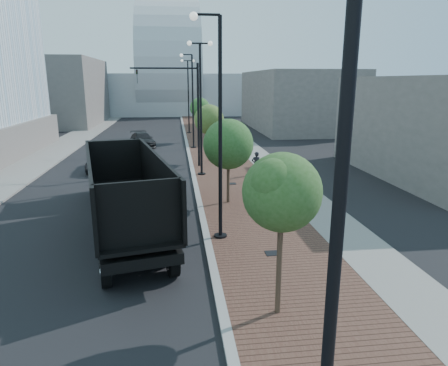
{
  "coord_description": "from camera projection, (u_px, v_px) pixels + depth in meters",
  "views": [
    {
      "loc": [
        -1.23,
        -6.13,
        6.69
      ],
      "look_at": [
        1.0,
        12.0,
        2.0
      ],
      "focal_mm": 31.99,
      "sensor_mm": 36.0,
      "label": 1
    }
  ],
  "objects": [
    {
      "name": "dump_truck",
      "position": [
        119.0,
        185.0,
        20.21
      ],
      "size": [
        5.57,
        14.0,
        3.73
      ],
      "rotation": [
        0.0,
        0.0,
        0.21
      ],
      "color": "black",
      "rests_on": "ground"
    },
    {
      "name": "concrete_strip",
      "position": [
        239.0,
        139.0,
        46.87
      ],
      "size": [
        2.4,
        140.0,
        0.13
      ],
      "primitive_type": "cube",
      "color": "slate",
      "rests_on": "ground"
    },
    {
      "name": "tree_0",
      "position": [
        283.0,
        193.0,
        10.84
      ],
      "size": [
        2.26,
        2.18,
        4.86
      ],
      "color": "#382619",
      "rests_on": "ground"
    },
    {
      "name": "curb",
      "position": [
        186.0,
        140.0,
        46.14
      ],
      "size": [
        0.3,
        140.0,
        0.14
      ],
      "primitive_type": "cube",
      "color": "gray",
      "rests_on": "ground"
    },
    {
      "name": "commercial_block_ne",
      "position": [
        296.0,
        100.0,
        56.66
      ],
      "size": [
        12.0,
        22.0,
        8.0
      ],
      "primitive_type": "cube",
      "color": "#5D5854",
      "rests_on": "ground"
    },
    {
      "name": "dark_car_far",
      "position": [
        142.0,
        140.0,
        41.74
      ],
      "size": [
        3.22,
        5.29,
        1.43
      ],
      "primitive_type": "imported",
      "rotation": [
        0.0,
        0.0,
        0.26
      ],
      "color": "black",
      "rests_on": "ground"
    },
    {
      "name": "tree_1",
      "position": [
        229.0,
        144.0,
        21.5
      ],
      "size": [
        2.73,
        2.73,
        4.74
      ],
      "color": "#382619",
      "rests_on": "ground"
    },
    {
      "name": "tree_2",
      "position": [
        210.0,
        120.0,
        32.99
      ],
      "size": [
        2.5,
        2.47,
        4.82
      ],
      "color": "#382619",
      "rests_on": "ground"
    },
    {
      "name": "dark_car_mid",
      "position": [
        105.0,
        161.0,
        30.7
      ],
      "size": [
        2.5,
        5.17,
        1.42
      ],
      "primitive_type": "imported",
      "rotation": [
        0.0,
        0.0,
        0.03
      ],
      "color": "black",
      "rests_on": "ground"
    },
    {
      "name": "utility_cover_2",
      "position": [
        232.0,
        184.0,
        26.22
      ],
      "size": [
        0.5,
        0.5,
        0.02
      ],
      "primitive_type": "cube",
      "color": "black",
      "rests_on": "sidewalk"
    },
    {
      "name": "streetlight_4",
      "position": [
        188.0,
        96.0,
        50.8
      ],
      "size": [
        1.72,
        0.56,
        9.28
      ],
      "color": "black",
      "rests_on": "ground"
    },
    {
      "name": "tree_3",
      "position": [
        200.0,
        108.0,
        44.48
      ],
      "size": [
        2.29,
        2.23,
        4.88
      ],
      "color": "#382619",
      "rests_on": "ground"
    },
    {
      "name": "pedestrian",
      "position": [
        256.0,
        164.0,
        28.49
      ],
      "size": [
        0.69,
        0.48,
        1.81
      ],
      "primitive_type": "imported",
      "rotation": [
        0.0,
        0.0,
        3.21
      ],
      "color": "black",
      "rests_on": "ground"
    },
    {
      "name": "convention_center",
      "position": [
        170.0,
        84.0,
        87.69
      ],
      "size": [
        50.0,
        30.0,
        50.0
      ],
      "color": "#A9B0B4",
      "rests_on": "ground"
    },
    {
      "name": "streetlight_1",
      "position": [
        218.0,
        140.0,
        16.3
      ],
      "size": [
        1.44,
        0.56,
        9.21
      ],
      "color": "black",
      "rests_on": "ground"
    },
    {
      "name": "commercial_block_nw",
      "position": [
        52.0,
        92.0,
        61.78
      ],
      "size": [
        14.0,
        20.0,
        10.0
      ],
      "primitive_type": "cube",
      "color": "#615B57",
      "rests_on": "ground"
    },
    {
      "name": "streetlight_0",
      "position": [
        336.0,
        246.0,
        4.65
      ],
      "size": [
        1.72,
        0.56,
        9.28
      ],
      "color": "black",
      "rests_on": "ground"
    },
    {
      "name": "white_sedan",
      "position": [
        139.0,
        158.0,
        31.86
      ],
      "size": [
        3.18,
        4.64,
        1.45
      ],
      "primitive_type": "imported",
      "rotation": [
        0.0,
        0.0,
        0.42
      ],
      "color": "white",
      "rests_on": "ground"
    },
    {
      "name": "streetlight_3",
      "position": [
        192.0,
        105.0,
        39.37
      ],
      "size": [
        1.44,
        0.56,
        9.21
      ],
      "color": "black",
      "rests_on": "ground"
    },
    {
      "name": "traffic_mast",
      "position": [
        186.0,
        104.0,
        30.46
      ],
      "size": [
        5.09,
        0.2,
        8.0
      ],
      "color": "black",
      "rests_on": "ground"
    },
    {
      "name": "streetlight_2",
      "position": [
        201.0,
        108.0,
        27.73
      ],
      "size": [
        1.72,
        0.56,
        9.28
      ],
      "color": "black",
      "rests_on": "ground"
    },
    {
      "name": "utility_cover_1",
      "position": [
        272.0,
        253.0,
        15.65
      ],
      "size": [
        0.5,
        0.5,
        0.02
      ],
      "primitive_type": "cube",
      "color": "black",
      "rests_on": "sidewalk"
    },
    {
      "name": "west_sidewalk",
      "position": [
        70.0,
        142.0,
        44.61
      ],
      "size": [
        4.0,
        140.0,
        0.12
      ],
      "primitive_type": "cube",
      "color": "slate",
      "rests_on": "ground"
    },
    {
      "name": "sidewalk",
      "position": [
        216.0,
        139.0,
        46.56
      ],
      "size": [
        7.0,
        140.0,
        0.12
      ],
      "primitive_type": "cube",
      "color": "#4C2D23",
      "rests_on": "ground"
    }
  ]
}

